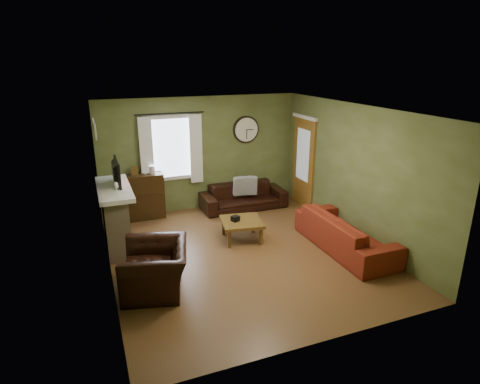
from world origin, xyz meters
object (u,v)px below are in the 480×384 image
object	(u,v)px
coffee_table	(242,230)
sofa_brown	(244,196)
bookshelf	(144,197)
armchair	(156,268)
sofa_red	(345,232)

from	to	relation	value
coffee_table	sofa_brown	bearing A→B (deg)	66.94
coffee_table	bookshelf	bearing A→B (deg)	130.93
sofa_brown	armchair	xyz separation A→B (m)	(-2.57, -2.80, 0.07)
bookshelf	armchair	xyz separation A→B (m)	(-0.29, -3.00, -0.15)
coffee_table	armchair	bearing A→B (deg)	-147.90
sofa_brown	sofa_red	bearing A→B (deg)	-70.43
sofa_red	armchair	world-z (taller)	armchair
armchair	bookshelf	bearing A→B (deg)	-171.69
coffee_table	sofa_red	bearing A→B (deg)	-32.92
bookshelf	armchair	bearing A→B (deg)	-95.59
sofa_red	armchair	distance (m)	3.52
armchair	coffee_table	bearing A→B (deg)	136.00
bookshelf	coffee_table	size ratio (longest dim) A/B	1.32
sofa_red	coffee_table	xyz separation A→B (m)	(-1.64, 1.06, -0.12)
sofa_red	armchair	bearing A→B (deg)	91.83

